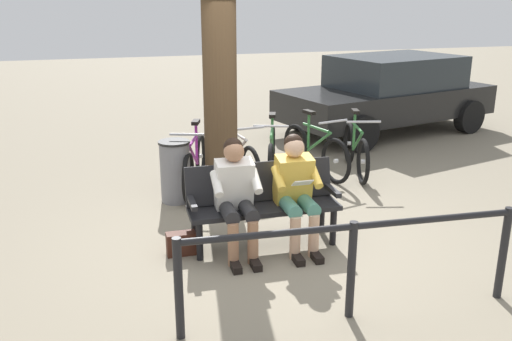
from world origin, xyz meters
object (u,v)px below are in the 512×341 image
Objects in this scene: bicycle_purple at (237,158)px; parked_car at (389,92)px; bicycle_orange at (356,150)px; bicycle_red at (315,151)px; person_reading at (296,187)px; bench at (262,198)px; tree_trunk at (219,47)px; person_companion at (236,192)px; handbag at (181,244)px; litter_bin at (175,171)px; bicycle_blue at (272,155)px; bicycle_green at (195,164)px.

bicycle_purple is 4.28m from parked_car.
bicycle_orange is 0.62m from bicycle_red.
parked_car is at bearing -126.95° from person_reading.
bicycle_red is (-1.48, -2.10, -0.15)m from bench.
bench is 0.41× the size of tree_trunk.
person_companion is 0.79m from handbag.
parked_car reaches higher than bicycle_red.
litter_bin is at bearing -75.64° from person_companion.
bicycle_orange reaches higher than litter_bin.
tree_trunk is (-0.76, -1.40, 1.85)m from handbag.
person_reading is 2.57m from bicycle_red.
person_reading reaches higher than bicycle_blue.
person_reading is 1.00× the size of person_companion.
bicycle_blue is 0.35× the size of parked_car.
person_reading is 1.49× the size of litter_bin.
bicycle_green is 0.35× the size of parked_car.
bench is at bearing -152.82° from person_companion.
bicycle_blue is at bearing 21.26° from parked_car.
bicycle_red is at bearing 27.84° from parked_car.
handbag is at bearing -41.04° from bicycle_orange.
tree_trunk is 1.79m from bicycle_purple.
bicycle_red reaches higher than bench.
bicycle_blue is at bearing -108.81° from bench.
bicycle_red is at bearing 85.50° from bicycle_purple.
bicycle_purple is at bearing -152.01° from litter_bin.
handbag is 2.71m from bicycle_blue.
bicycle_purple is (0.53, 0.02, 0.00)m from bicycle_blue.
bicycle_blue is at bearing -79.73° from bicycle_orange.
person_companion is at bearing -6.60° from bicycle_blue.
tree_trunk is 2.46× the size of bicycle_green.
litter_bin is 0.50× the size of bicycle_blue.
person_companion reaches higher than bicycle_purple.
bicycle_orange and bicycle_green have the same top height.
bench is 1.69m from litter_bin.
bench is at bearing -14.14° from bicycle_purple.
person_reading is 0.75× the size of bicycle_green.
bicycle_blue is 0.95× the size of bicycle_purple.
bench is 2.00m from tree_trunk.
tree_trunk is at bearing 162.17° from litter_bin.
handbag is (1.20, -0.13, -0.54)m from person_reading.
bicycle_red is at bearing -165.56° from litter_bin.
person_companion is 0.75× the size of bicycle_green.
bench is 5.39× the size of handbag.
bicycle_green is (1.15, 0.15, 0.00)m from bicycle_blue.
tree_trunk reaches higher than person_reading.
person_companion is 1.75m from litter_bin.
litter_bin is at bearing -63.68° from bench.
handbag is (0.56, -0.10, -0.54)m from person_companion.
parked_car is (-4.22, -4.40, 0.11)m from person_companion.
bicycle_orange and bicycle_red have the same top height.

